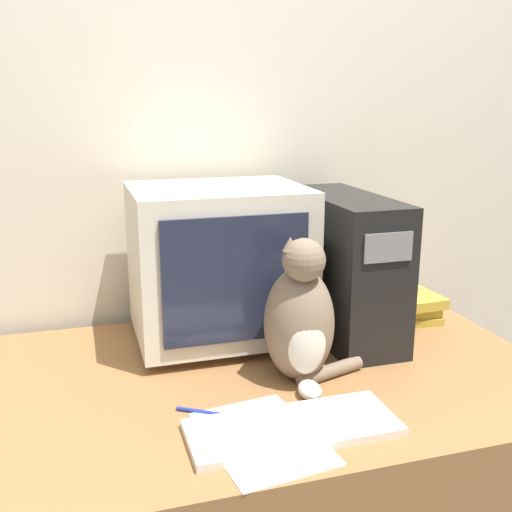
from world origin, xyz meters
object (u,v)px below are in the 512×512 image
Objects in this scene: crt_monitor at (219,263)px; keyboard at (293,427)px; book_stack at (410,305)px; computer_tower at (344,266)px; cat at (301,320)px; pen at (210,413)px.

keyboard is at bearing -86.97° from crt_monitor.
book_stack is (0.57, 0.51, 0.03)m from keyboard.
crt_monitor is 2.39× the size of book_stack.
computer_tower is (0.35, -0.05, -0.02)m from crt_monitor.
cat is (0.13, -0.29, -0.07)m from crt_monitor.
computer_tower is at bearing 55.09° from keyboard.
book_stack reaches higher than pen.
pen is (-0.25, -0.11, -0.15)m from cat.
book_stack is at bearing -0.49° from crt_monitor.
book_stack is at bearing 37.52° from cat.
keyboard is 2.25× the size of book_stack.
computer_tower is at bearing -8.24° from crt_monitor.
book_stack reaches higher than keyboard.
pen is at bearing -143.37° from computer_tower.
computer_tower is 0.34m from cat.
crt_monitor reaches higher than pen.
computer_tower reaches higher than pen.
computer_tower is 1.33× the size of cat.
crt_monitor reaches higher than book_stack.
computer_tower is 0.30m from book_stack.
cat is 1.87× the size of book_stack.
computer_tower is 3.52× the size of pen.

